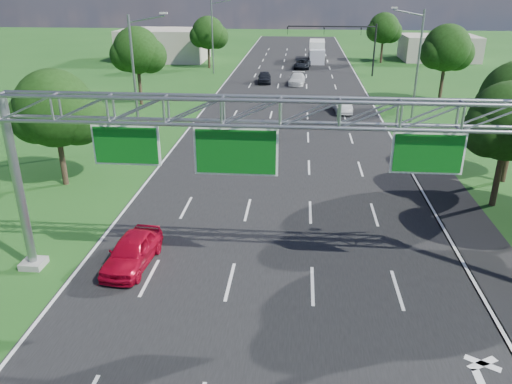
# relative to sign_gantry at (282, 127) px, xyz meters

# --- Properties ---
(ground) EXTENTS (220.00, 220.00, 0.00)m
(ground) POSITION_rel_sign_gantry_xyz_m (-0.33, 18.00, -6.89)
(ground) COLOR #194A16
(ground) RESTS_ON ground
(road) EXTENTS (18.00, 180.00, 0.02)m
(road) POSITION_rel_sign_gantry_xyz_m (-0.33, 18.00, -6.89)
(road) COLOR black
(road) RESTS_ON ground
(road_flare) EXTENTS (3.00, 30.00, 0.02)m
(road_flare) POSITION_rel_sign_gantry_xyz_m (9.87, 2.00, -6.89)
(road_flare) COLOR black
(road_flare) RESTS_ON ground
(sign_gantry) EXTENTS (23.50, 1.00, 9.56)m
(sign_gantry) POSITION_rel_sign_gantry_xyz_m (0.00, 0.00, 0.00)
(sign_gantry) COLOR gray
(sign_gantry) RESTS_ON ground
(traffic_signal) EXTENTS (12.21, 0.24, 7.00)m
(traffic_signal) POSITION_rel_sign_gantry_xyz_m (7.15, 53.00, -1.72)
(traffic_signal) COLOR black
(traffic_signal) RESTS_ON ground
(streetlight_l_near) EXTENTS (2.97, 0.22, 10.16)m
(streetlight_l_near) POSITION_rel_sign_gantry_xyz_m (-11.63, 18.00, -1.31)
(streetlight_l_near) COLOR gray
(streetlight_l_near) RESTS_ON ground
(streetlight_l_far) EXTENTS (2.97, 0.22, 10.16)m
(streetlight_l_far) POSITION_rel_sign_gantry_xyz_m (-11.63, 53.00, -1.31)
(streetlight_l_far) COLOR gray
(streetlight_l_far) RESTS_ON ground
(streetlight_r_mid) EXTENTS (2.97, 0.22, 10.16)m
(streetlight_r_mid) POSITION_rel_sign_gantry_xyz_m (10.97, 28.00, -1.31)
(streetlight_r_mid) COLOR gray
(streetlight_r_mid) RESTS_ON ground
(tree_verge_la) EXTENTS (5.76, 4.80, 7.40)m
(tree_verge_la) POSITION_rel_sign_gantry_xyz_m (-14.25, 10.04, -2.13)
(tree_verge_la) COLOR #2D2116
(tree_verge_la) RESTS_ON ground
(tree_verge_lb) EXTENTS (5.76, 4.80, 8.06)m
(tree_verge_lb) POSITION_rel_sign_gantry_xyz_m (-16.25, 33.04, -1.48)
(tree_verge_lb) COLOR #2D2116
(tree_verge_lb) RESTS_ON ground
(tree_verge_lc) EXTENTS (5.76, 4.80, 7.62)m
(tree_verge_lc) POSITION_rel_sign_gantry_xyz_m (-13.25, 58.04, -1.92)
(tree_verge_lc) COLOR #2D2116
(tree_verge_lc) RESTS_ON ground
(tree_verge_rd) EXTENTS (5.76, 4.80, 8.28)m
(tree_verge_rd) POSITION_rel_sign_gantry_xyz_m (15.75, 36.04, -1.26)
(tree_verge_rd) COLOR #2D2116
(tree_verge_rd) RESTS_ON ground
(tree_verge_re) EXTENTS (5.76, 4.80, 7.84)m
(tree_verge_re) POSITION_rel_sign_gantry_xyz_m (13.75, 66.04, -1.70)
(tree_verge_re) COLOR #2D2116
(tree_verge_re) RESTS_ON ground
(building_left) EXTENTS (14.00, 10.00, 5.00)m
(building_left) POSITION_rel_sign_gantry_xyz_m (-22.33, 66.00, -4.39)
(building_left) COLOR #AEA292
(building_left) RESTS_ON ground
(building_right) EXTENTS (12.00, 9.00, 4.00)m
(building_right) POSITION_rel_sign_gantry_xyz_m (23.67, 70.00, -4.89)
(building_right) COLOR #AEA292
(building_right) RESTS_ON ground
(red_coupe) EXTENTS (2.08, 4.46, 1.48)m
(red_coupe) POSITION_rel_sign_gantry_xyz_m (-6.78, 0.52, -6.15)
(red_coupe) COLOR #B50823
(red_coupe) RESTS_ON ground
(car_queue_a) EXTENTS (2.26, 4.84, 1.37)m
(car_queue_a) POSITION_rel_sign_gantry_xyz_m (0.24, 45.90, -6.21)
(car_queue_a) COLOR silver
(car_queue_a) RESTS_ON ground
(car_queue_b) EXTENTS (2.69, 5.06, 1.35)m
(car_queue_b) POSITION_rel_sign_gantry_xyz_m (0.87, 58.82, -6.22)
(car_queue_b) COLOR black
(car_queue_b) RESTS_ON ground
(car_queue_c) EXTENTS (1.95, 4.31, 1.44)m
(car_queue_c) POSITION_rel_sign_gantry_xyz_m (-4.02, 46.56, -6.17)
(car_queue_c) COLOR black
(car_queue_c) RESTS_ON ground
(car_queue_d) EXTENTS (1.80, 4.49, 1.45)m
(car_queue_d) POSITION_rel_sign_gantry_xyz_m (4.97, 31.34, -6.17)
(car_queue_d) COLOR silver
(car_queue_d) RESTS_ON ground
(box_truck) EXTENTS (2.63, 8.60, 3.24)m
(box_truck) POSITION_rel_sign_gantry_xyz_m (3.24, 66.86, -5.34)
(box_truck) COLOR silver
(box_truck) RESTS_ON ground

